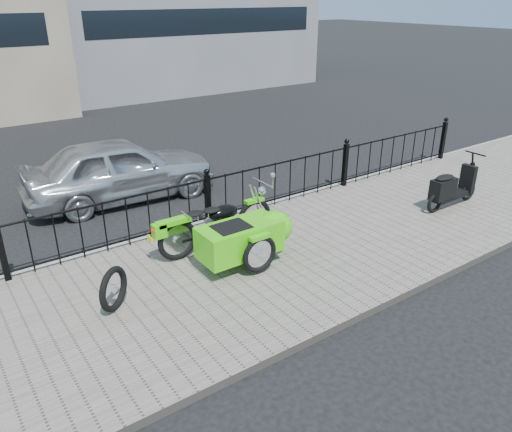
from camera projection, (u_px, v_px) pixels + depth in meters
ground at (248, 256)px, 8.45m from camera, size 120.00×120.00×0.00m
sidewalk at (265, 265)px, 8.06m from camera, size 30.00×3.80×0.12m
curb at (205, 223)px, 9.50m from camera, size 30.00×0.10×0.12m
iron_fence at (208, 200)px, 9.18m from camera, size 14.11×0.11×1.08m
motorcycle_sidecar at (244, 233)px, 7.92m from camera, size 2.28×1.48×0.98m
scooter at (450, 189)px, 9.91m from camera, size 1.52×0.44×1.03m
spare_tire at (114, 289)px, 6.71m from camera, size 0.55×0.47×0.63m
sedan_car at (120, 169)px, 10.52m from camera, size 4.05×1.84×1.35m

